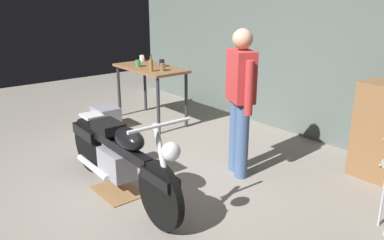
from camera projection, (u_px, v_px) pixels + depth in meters
The scene contains 12 objects.
ground_plane at pixel (143, 191), 4.26m from camera, with size 12.00×12.00×0.00m, color gray.
back_wall at pixel (312, 29), 5.45m from camera, with size 8.00×0.12×3.10m, color #56605B.
workbench at pixel (150, 74), 6.32m from camera, with size 1.30×0.64×0.90m.
motorcycle at pixel (119, 155), 4.03m from camera, with size 2.19×0.60×1.00m.
person_standing at pixel (240, 97), 4.39m from camera, with size 0.53×0.36×1.67m.
drip_tray at pixel (118, 191), 4.23m from camera, with size 0.56×0.40×0.01m, color olive.
storage_bin at pixel (106, 118), 6.17m from camera, with size 0.44×0.32×0.34m, color gray.
mug_green_speckled at pixel (138, 63), 6.27m from camera, with size 0.12×0.09×0.11m.
mug_white_ceramic at pixel (142, 58), 6.79m from camera, with size 0.11×0.08×0.10m.
mug_black_matte at pixel (162, 63), 6.30m from camera, with size 0.12×0.08×0.11m.
mug_brown_stoneware at pixel (163, 67), 5.96m from camera, with size 0.12×0.08×0.11m.
bottle at pixel (151, 65), 5.89m from camera, with size 0.06×0.06×0.24m.
Camera 1 is at (3.31, -1.98, 2.04)m, focal length 37.15 mm.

